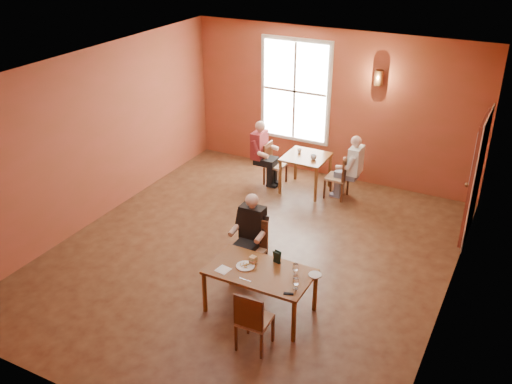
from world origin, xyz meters
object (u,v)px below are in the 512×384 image
at_px(diner_white, 339,168).
at_px(diner_maroon, 274,154).
at_px(main_table, 260,291).
at_px(chair_diner_white, 337,176).
at_px(diner_main, 249,243).
at_px(chair_empty, 255,318).
at_px(chair_diner_maroon, 275,164).
at_px(chair_diner_main, 250,251).
at_px(second_table, 305,173).

height_order(diner_white, diner_maroon, diner_maroon).
xyz_separation_m(main_table, diner_white, (-0.25, 3.78, 0.28)).
bearing_deg(main_table, chair_diner_white, 94.22).
distance_m(diner_main, chair_empty, 1.51).
relative_size(diner_main, chair_diner_maroon, 1.46).
height_order(main_table, chair_empty, chair_empty).
height_order(diner_main, diner_white, diner_main).
bearing_deg(main_table, chair_diner_main, 127.57).
relative_size(second_table, chair_diner_maroon, 0.97).
distance_m(diner_white, diner_maroon, 1.36).
xyz_separation_m(chair_diner_main, diner_main, (-0.00, -0.03, 0.16)).
height_order(diner_main, second_table, diner_main).
xyz_separation_m(main_table, diner_main, (-0.50, 0.62, 0.29)).
bearing_deg(diner_main, chair_diner_main, -90.00).
bearing_deg(main_table, diner_maroon, 113.07).
distance_m(diner_main, second_table, 3.20).
bearing_deg(diner_white, chair_empty, -173.38).
xyz_separation_m(chair_diner_main, diner_maroon, (-1.11, 3.13, 0.17)).
distance_m(chair_diner_main, chair_diner_maroon, 3.31).
relative_size(chair_diner_main, diner_main, 0.74).
xyz_separation_m(chair_empty, chair_diner_maroon, (-1.85, 4.44, -0.02)).
bearing_deg(chair_diner_maroon, diner_main, 18.86).
distance_m(diner_white, chair_diner_maroon, 1.34).
xyz_separation_m(chair_diner_white, diner_maroon, (-1.33, 0.00, 0.20)).
relative_size(diner_main, second_table, 1.50).
height_order(chair_diner_main, chair_empty, chair_diner_main).
xyz_separation_m(diner_main, diner_maroon, (-1.11, 3.16, 0.01)).
bearing_deg(chair_diner_maroon, chair_empty, 22.55).
bearing_deg(diner_white, chair_diner_maroon, 90.00).
xyz_separation_m(second_table, diner_white, (0.68, 0.00, 0.25)).
distance_m(main_table, diner_main, 0.85).
bearing_deg(chair_diner_maroon, main_table, 22.68).
height_order(chair_empty, diner_white, diner_white).
distance_m(chair_empty, second_table, 4.60).
xyz_separation_m(diner_main, chair_diner_maroon, (-1.08, 3.16, -0.20)).
bearing_deg(diner_white, diner_main, 175.45).
distance_m(second_table, diner_white, 0.73).
relative_size(chair_empty, chair_diner_white, 1.01).
height_order(chair_empty, diner_maroon, diner_maroon).
bearing_deg(diner_maroon, chair_diner_main, 19.52).
xyz_separation_m(second_table, chair_diner_maroon, (-0.65, 0.00, 0.06)).
height_order(chair_empty, chair_diner_maroon, chair_empty).
height_order(diner_main, chair_empty, diner_main).
bearing_deg(chair_diner_main, chair_empty, 120.22).
relative_size(second_table, diner_maroon, 0.65).
bearing_deg(diner_main, diner_white, -94.55).
xyz_separation_m(chair_diner_white, diner_white, (0.03, 0.00, 0.18)).
bearing_deg(diner_main, main_table, 128.88).
bearing_deg(chair_diner_maroon, diner_maroon, -90.00).
bearing_deg(chair_diner_main, second_table, -82.19).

